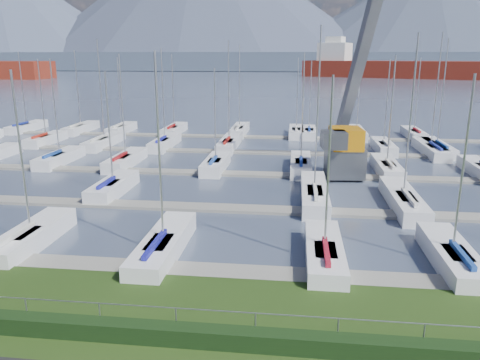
# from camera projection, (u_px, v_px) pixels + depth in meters

# --- Properties ---
(water) EXTENTS (800.00, 540.00, 0.20)m
(water) POSITION_uv_depth(u_px,v_px,m) (291.00, 74.00, 267.12)
(water) COLOR #444E64
(hedge) EXTENTS (80.00, 0.70, 0.70)m
(hedge) POSITION_uv_depth(u_px,v_px,m) (200.00, 336.00, 17.20)
(hedge) COLOR black
(hedge) RESTS_ON grass
(fence) EXTENTS (80.00, 0.04, 0.04)m
(fence) POSITION_uv_depth(u_px,v_px,m) (202.00, 310.00, 17.37)
(fence) COLOR gray
(fence) RESTS_ON grass
(foothill) EXTENTS (900.00, 80.00, 12.00)m
(foothill) POSITION_uv_depth(u_px,v_px,m) (293.00, 61.00, 332.59)
(foothill) COLOR #455165
(foothill) RESTS_ON water
(mountains) EXTENTS (1190.00, 360.00, 115.00)m
(mountains) POSITION_uv_depth(u_px,v_px,m) (304.00, 10.00, 392.77)
(mountains) COLOR #424D61
(mountains) RESTS_ON water
(docks) EXTENTS (90.00, 41.60, 0.25)m
(docks) POSITION_uv_depth(u_px,v_px,m) (258.00, 175.00, 42.67)
(docks) COLOR slate
(docks) RESTS_ON water
(crane) EXTENTS (6.03, 13.23, 22.35)m
(crane) POSITION_uv_depth(u_px,v_px,m) (351.00, 113.00, 41.44)
(crane) COLOR #57595E
(crane) RESTS_ON water
(cargo_ship_mid) EXTENTS (91.31, 49.70, 21.50)m
(cargo_ship_mid) POSITION_uv_depth(u_px,v_px,m) (390.00, 69.00, 223.19)
(cargo_ship_mid) COLOR maroon
(cargo_ship_mid) RESTS_ON water
(sailboat_fleet) EXTENTS (75.86, 49.28, 13.22)m
(sailboat_fleet) POSITION_uv_depth(u_px,v_px,m) (249.00, 108.00, 45.26)
(sailboat_fleet) COLOR white
(sailboat_fleet) RESTS_ON water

